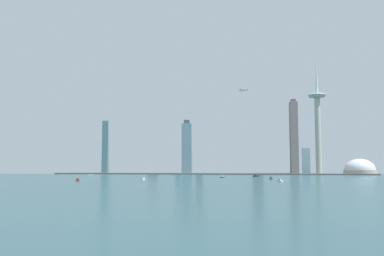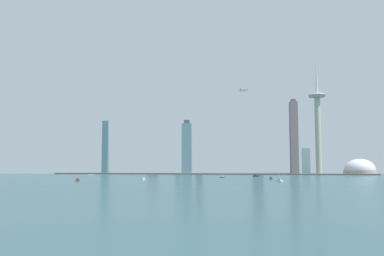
{
  "view_description": "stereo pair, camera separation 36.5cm",
  "coord_description": "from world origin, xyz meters",
  "views": [
    {
      "loc": [
        52.03,
        -536.44,
        32.26
      ],
      "look_at": [
        -48.52,
        436.85,
        116.01
      ],
      "focal_mm": 36.27,
      "sensor_mm": 36.0,
      "label": 1
    },
    {
      "loc": [
        52.39,
        -536.4,
        32.26
      ],
      "look_at": [
        -48.52,
        436.85,
        116.01
      ],
      "focal_mm": 36.27,
      "sensor_mm": 36.0,
      "label": 2
    }
  ],
  "objects": [
    {
      "name": "skyscraper_5",
      "position": [
        121.68,
        540.56,
        84.81
      ],
      "size": [
        27.56,
        24.67,
        169.61
      ],
      "color": "slate",
      "rests_on": "ground"
    },
    {
      "name": "boat_5",
      "position": [
        127.09,
        93.48,
        1.6
      ],
      "size": [
        10.3,
        12.52,
        11.39
      ],
      "rotation": [
        0.0,
        0.0,
        2.14
      ],
      "color": "white",
      "rests_on": "ground"
    },
    {
      "name": "waterfront_pier",
      "position": [
        0.0,
        425.2,
        1.38
      ],
      "size": [
        786.09,
        44.93,
        2.77
      ],
      "primitive_type": "cube",
      "color": "#504D4C",
      "rests_on": "ground"
    },
    {
      "name": "skyscraper_0",
      "position": [
        -168.16,
        537.26,
        27.36
      ],
      "size": [
        27.39,
        18.57,
        54.71
      ],
      "color": "slate",
      "rests_on": "ground"
    },
    {
      "name": "channel_buoy_0",
      "position": [
        16.43,
        312.0,
        1.3
      ],
      "size": [
        1.71,
        1.71,
        2.6
      ],
      "primitive_type": "cone",
      "color": "green",
      "rests_on": "ground"
    },
    {
      "name": "airplane",
      "position": [
        83.81,
        450.98,
        213.18
      ],
      "size": [
        24.21,
        24.29,
        8.09
      ],
      "rotation": [
        0.0,
        0.0,
        5.54
      ],
      "color": "#A5C0BD"
    },
    {
      "name": "boat_1",
      "position": [
        -102.08,
        131.68,
        1.46
      ],
      "size": [
        4.34,
        8.43,
        4.1
      ],
      "rotation": [
        0.0,
        0.0,
        4.48
      ],
      "color": "white",
      "rests_on": "ground"
    },
    {
      "name": "boat_6",
      "position": [
        32.42,
        229.5,
        1.29
      ],
      "size": [
        10.23,
        8.92,
        8.79
      ],
      "rotation": [
        0.0,
        0.0,
        5.61
      ],
      "color": "navy",
      "rests_on": "ground"
    },
    {
      "name": "stadium_dome",
      "position": [
        359.92,
        444.24,
        10.34
      ],
      "size": [
        75.33,
        75.33,
        52.62
      ],
      "color": "#B8A392",
      "rests_on": "ground"
    },
    {
      "name": "skyscraper_3",
      "position": [
        202.22,
        424.89,
        89.52
      ],
      "size": [
        17.7,
        25.91,
        183.27
      ],
      "color": "slate",
      "rests_on": "ground"
    },
    {
      "name": "skyscraper_2",
      "position": [
        -272.32,
        439.8,
        69.47
      ],
      "size": [
        15.77,
        24.61,
        143.69
      ],
      "color": "slate",
      "rests_on": "ground"
    },
    {
      "name": "boat_0",
      "position": [
        -198.45,
        75.72,
        1.59
      ],
      "size": [
        11.51,
        16.18,
        4.38
      ],
      "rotation": [
        0.0,
        0.0,
        5.14
      ],
      "color": "#A7231B",
      "rests_on": "ground"
    },
    {
      "name": "skyscraper_1",
      "position": [
        237.5,
        468.37,
        32.41
      ],
      "size": [
        18.33,
        12.62,
        64.83
      ],
      "color": "#86B1BA",
      "rests_on": "ground"
    },
    {
      "name": "ground_plane",
      "position": [
        0.0,
        0.0,
        0.0
      ],
      "size": [
        6000.0,
        6000.0,
        0.0
      ],
      "primitive_type": "plane",
      "color": "#284951"
    },
    {
      "name": "boat_2",
      "position": [
        101.97,
        291.95,
        1.49
      ],
      "size": [
        13.96,
        16.88,
        9.02
      ],
      "rotation": [
        0.0,
        0.0,
        4.11
      ],
      "color": "#1D1633",
      "rests_on": "ground"
    },
    {
      "name": "skyscraper_6",
      "position": [
        -36.94,
        519.82,
        68.63
      ],
      "size": [
        18.54,
        12.42,
        141.07
      ],
      "color": "slate",
      "rests_on": "ground"
    },
    {
      "name": "boat_4",
      "position": [
        -277.4,
        347.28,
        1.46
      ],
      "size": [
        10.53,
        6.23,
        4.07
      ],
      "rotation": [
        0.0,
        0.0,
        3.48
      ],
      "color": "white",
      "rests_on": "ground"
    },
    {
      "name": "observation_tower",
      "position": [
        263.36,
        442.4,
        141.99
      ],
      "size": [
        42.9,
        42.9,
        294.94
      ],
      "color": "#ABB4A1",
      "rests_on": "ground"
    },
    {
      "name": "skyscraper_7",
      "position": [
        -91.41,
        496.25,
        40.39
      ],
      "size": [
        14.43,
        24.49,
        85.37
      ],
      "color": "gray",
      "rests_on": "ground"
    },
    {
      "name": "skyscraper_4",
      "position": [
        -63.52,
        453.47,
        66.1
      ],
      "size": [
        24.78,
        19.82,
        138.22
      ],
      "color": "#688D9C",
      "rests_on": "ground"
    },
    {
      "name": "boat_3",
      "position": [
        120.57,
        169.98,
        1.69
      ],
      "size": [
        6.41,
        2.4,
        4.71
      ],
      "rotation": [
        0.0,
        0.0,
        0.04
      ],
      "color": "#254E81",
      "rests_on": "ground"
    }
  ]
}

